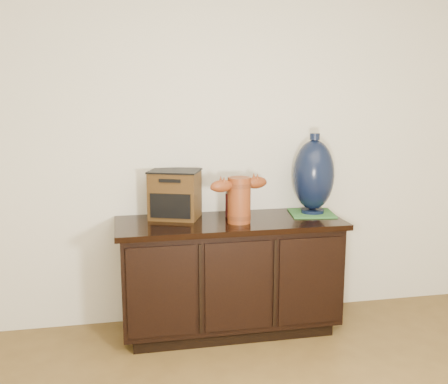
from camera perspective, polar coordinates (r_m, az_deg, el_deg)
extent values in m
plane|color=silver|center=(3.56, -0.29, 6.49)|extent=(4.50, 0.00, 4.50)
cube|color=black|center=(3.63, 0.58, -14.13)|extent=(1.29, 0.45, 0.08)
cube|color=black|center=(3.49, 0.59, -8.76)|extent=(1.40, 0.50, 0.64)
cube|color=black|center=(3.39, 0.60, -3.38)|extent=(1.46, 0.56, 0.03)
cube|color=black|center=(3.19, -6.80, -10.76)|extent=(0.41, 0.01, 0.56)
cube|color=black|center=(3.25, 1.55, -10.23)|extent=(0.41, 0.01, 0.56)
cube|color=black|center=(3.38, 9.38, -9.54)|extent=(0.41, 0.01, 0.56)
cylinder|color=brown|center=(3.30, 1.66, -0.89)|extent=(0.18, 0.18, 0.29)
cylinder|color=#39150B|center=(3.32, 1.65, -2.69)|extent=(0.19, 0.19, 0.03)
cylinder|color=#39150B|center=(3.28, 1.67, 0.77)|extent=(0.19, 0.19, 0.03)
ellipsoid|color=brown|center=(3.21, -0.25, 0.66)|extent=(0.17, 0.12, 0.08)
ellipsoid|color=brown|center=(3.34, 3.52, 1.03)|extent=(0.17, 0.12, 0.08)
cube|color=#422A10|center=(3.44, -5.34, -0.31)|extent=(0.37, 0.34, 0.31)
cube|color=black|center=(3.33, -5.88, -1.54)|extent=(0.25, 0.10, 0.16)
cube|color=black|center=(3.41, -5.39, 2.30)|extent=(0.39, 0.35, 0.01)
cube|color=#336E31|center=(3.61, 9.51, -2.28)|extent=(0.33, 0.33, 0.01)
cylinder|color=black|center=(3.61, 9.60, -2.04)|extent=(0.16, 0.16, 0.02)
ellipsoid|color=black|center=(3.57, 9.72, 1.83)|extent=(0.32, 0.32, 0.47)
cylinder|color=black|center=(3.54, 9.85, 5.96)|extent=(0.07, 0.07, 0.04)
cylinder|color=#5B0F0F|center=(3.47, 0.67, -1.42)|extent=(0.06, 0.06, 0.16)
cylinder|color=silver|center=(3.45, 0.67, 0.08)|extent=(0.06, 0.06, 0.03)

